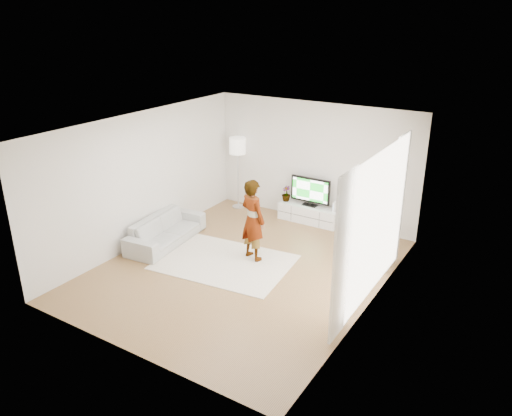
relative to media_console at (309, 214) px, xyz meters
The scene contains 17 objects.
floor 2.77m from the media_console, 90.70° to the right, with size 6.00×6.00×0.00m, color #9A7945.
ceiling 3.79m from the media_console, 90.70° to the right, with size 6.00×6.00×0.00m, color white.
wall_left 3.94m from the media_console, 132.50° to the right, with size 0.02×6.00×2.80m, color silver.
wall_right 3.89m from the media_console, 48.27° to the right, with size 0.02×6.00×2.80m, color silver.
wall_back 1.22m from the media_console, 98.20° to the left, with size 5.00×0.02×2.80m, color silver.
wall_front 5.89m from the media_console, 90.34° to the right, with size 5.00×0.02×2.80m, color silver.
window 3.69m from the media_console, 45.22° to the right, with size 0.01×2.60×2.50m, color white.
curtain_near 4.59m from the media_console, 57.85° to the right, with size 0.04×0.70×2.60m, color white.
curtain_far 2.88m from the media_console, 26.21° to the right, with size 0.04×0.70×2.60m, color white.
media_console is the anchor object (origin of this frame).
television 0.58m from the media_console, 90.00° to the left, with size 0.98×0.19×0.68m.
game_console 0.71m from the media_console, ahead, with size 0.05×0.16×0.22m.
potted_plant 0.73m from the media_console, behind, with size 0.21×0.21×0.37m, color #3F7238.
rug 2.79m from the media_console, 100.40° to the right, with size 2.56×1.84×0.01m, color #F0E2CD.
player 2.37m from the media_console, 93.11° to the right, with size 0.61×0.40×1.66m, color #334772.
sofa 3.38m from the media_console, 128.47° to the right, with size 2.00×0.78×0.59m, color #BABAB5.
floor_lamp 2.36m from the media_console, behind, with size 0.40×0.40×1.80m.
Camera 1 is at (4.73, -7.13, 4.66)m, focal length 35.00 mm.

